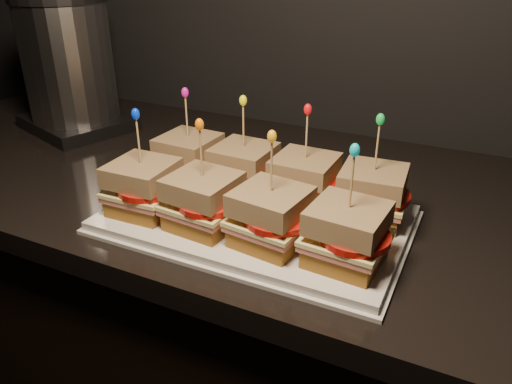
% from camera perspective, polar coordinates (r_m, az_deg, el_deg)
% --- Properties ---
extents(granite_slab, '(2.45, 0.66, 0.04)m').
position_cam_1_polar(granite_slab, '(0.84, 23.30, -4.57)').
color(granite_slab, black).
rests_on(granite_slab, cabinet).
extents(platter, '(0.44, 0.27, 0.02)m').
position_cam_1_polar(platter, '(0.76, -0.00, -3.11)').
color(platter, white).
rests_on(platter, granite_slab).
extents(platter_rim, '(0.45, 0.28, 0.01)m').
position_cam_1_polar(platter_rim, '(0.76, -0.00, -3.50)').
color(platter_rim, white).
rests_on(platter_rim, granite_slab).
extents(sandwich_0_bread_bot, '(0.09, 0.09, 0.02)m').
position_cam_1_polar(sandwich_0_bread_bot, '(0.87, -7.54, 2.21)').
color(sandwich_0_bread_bot, brown).
rests_on(sandwich_0_bread_bot, platter).
extents(sandwich_0_ham, '(0.10, 0.10, 0.01)m').
position_cam_1_polar(sandwich_0_ham, '(0.86, -7.60, 3.19)').
color(sandwich_0_ham, '#CC625A').
rests_on(sandwich_0_ham, sandwich_0_bread_bot).
extents(sandwich_0_cheese, '(0.10, 0.10, 0.01)m').
position_cam_1_polar(sandwich_0_cheese, '(0.86, -7.63, 3.62)').
color(sandwich_0_cheese, '#FBF296').
rests_on(sandwich_0_cheese, sandwich_0_ham).
extents(sandwich_0_tomato, '(0.09, 0.09, 0.01)m').
position_cam_1_polar(sandwich_0_tomato, '(0.85, -7.19, 3.81)').
color(sandwich_0_tomato, red).
rests_on(sandwich_0_tomato, sandwich_0_cheese).
extents(sandwich_0_bread_top, '(0.09, 0.09, 0.03)m').
position_cam_1_polar(sandwich_0_bread_top, '(0.85, -7.73, 5.32)').
color(sandwich_0_bread_top, '#5D3014').
rests_on(sandwich_0_bread_top, sandwich_0_tomato).
extents(sandwich_0_pick, '(0.00, 0.00, 0.09)m').
position_cam_1_polar(sandwich_0_pick, '(0.84, -7.92, 8.22)').
color(sandwich_0_pick, tan).
rests_on(sandwich_0_pick, sandwich_0_bread_top).
extents(sandwich_0_frill, '(0.01, 0.01, 0.02)m').
position_cam_1_polar(sandwich_0_frill, '(0.82, -8.12, 11.20)').
color(sandwich_0_frill, '#C81496').
rests_on(sandwich_0_frill, sandwich_0_pick).
extents(sandwich_1_bread_bot, '(0.09, 0.09, 0.02)m').
position_cam_1_polar(sandwich_1_bread_bot, '(0.82, -1.37, 0.92)').
color(sandwich_1_bread_bot, brown).
rests_on(sandwich_1_bread_bot, platter).
extents(sandwich_1_ham, '(0.10, 0.10, 0.01)m').
position_cam_1_polar(sandwich_1_ham, '(0.81, -1.39, 1.95)').
color(sandwich_1_ham, '#CC625A').
rests_on(sandwich_1_ham, sandwich_1_bread_bot).
extents(sandwich_1_cheese, '(0.10, 0.10, 0.01)m').
position_cam_1_polar(sandwich_1_cheese, '(0.81, -1.39, 2.40)').
color(sandwich_1_cheese, '#FBF296').
rests_on(sandwich_1_cheese, sandwich_1_ham).
extents(sandwich_1_tomato, '(0.09, 0.09, 0.01)m').
position_cam_1_polar(sandwich_1_tomato, '(0.80, -0.83, 2.59)').
color(sandwich_1_tomato, red).
rests_on(sandwich_1_tomato, sandwich_1_cheese).
extents(sandwich_1_bread_top, '(0.09, 0.09, 0.03)m').
position_cam_1_polar(sandwich_1_bread_top, '(0.80, -1.41, 4.19)').
color(sandwich_1_bread_top, '#5D3014').
rests_on(sandwich_1_bread_top, sandwich_1_tomato).
extents(sandwich_1_pick, '(0.00, 0.00, 0.09)m').
position_cam_1_polar(sandwich_1_pick, '(0.78, -1.45, 7.26)').
color(sandwich_1_pick, tan).
rests_on(sandwich_1_pick, sandwich_1_bread_top).
extents(sandwich_1_frill, '(0.01, 0.01, 0.02)m').
position_cam_1_polar(sandwich_1_frill, '(0.77, -1.49, 10.42)').
color(sandwich_1_frill, '#E8EC11').
rests_on(sandwich_1_frill, sandwich_1_pick).
extents(sandwich_2_bread_bot, '(0.09, 0.09, 0.02)m').
position_cam_1_polar(sandwich_2_bread_bot, '(0.78, 5.47, -0.52)').
color(sandwich_2_bread_bot, brown).
rests_on(sandwich_2_bread_bot, platter).
extents(sandwich_2_ham, '(0.10, 0.10, 0.01)m').
position_cam_1_polar(sandwich_2_ham, '(0.78, 5.52, 0.55)').
color(sandwich_2_ham, '#CC625A').
rests_on(sandwich_2_ham, sandwich_2_bread_bot).
extents(sandwich_2_cheese, '(0.10, 0.10, 0.01)m').
position_cam_1_polar(sandwich_2_cheese, '(0.77, 5.54, 1.02)').
color(sandwich_2_cheese, '#FBF296').
rests_on(sandwich_2_cheese, sandwich_2_ham).
extents(sandwich_2_tomato, '(0.09, 0.09, 0.01)m').
position_cam_1_polar(sandwich_2_tomato, '(0.76, 6.24, 1.18)').
color(sandwich_2_tomato, red).
rests_on(sandwich_2_tomato, sandwich_2_cheese).
extents(sandwich_2_bread_top, '(0.09, 0.09, 0.03)m').
position_cam_1_polar(sandwich_2_bread_top, '(0.76, 5.63, 2.87)').
color(sandwich_2_bread_top, '#5D3014').
rests_on(sandwich_2_bread_top, sandwich_2_tomato).
extents(sandwich_2_pick, '(0.00, 0.00, 0.09)m').
position_cam_1_polar(sandwich_2_pick, '(0.74, 5.78, 6.07)').
color(sandwich_2_pick, tan).
rests_on(sandwich_2_pick, sandwich_2_bread_top).
extents(sandwich_2_frill, '(0.01, 0.01, 0.02)m').
position_cam_1_polar(sandwich_2_frill, '(0.73, 5.94, 9.38)').
color(sandwich_2_frill, red).
rests_on(sandwich_2_frill, sandwich_2_pick).
extents(sandwich_3_bread_bot, '(0.09, 0.09, 0.02)m').
position_cam_1_polar(sandwich_3_bread_bot, '(0.76, 12.88, -2.07)').
color(sandwich_3_bread_bot, brown).
rests_on(sandwich_3_bread_bot, platter).
extents(sandwich_3_ham, '(0.10, 0.10, 0.01)m').
position_cam_1_polar(sandwich_3_ham, '(0.75, 13.00, -0.98)').
color(sandwich_3_ham, '#CC625A').
rests_on(sandwich_3_ham, sandwich_3_bread_bot).
extents(sandwich_3_cheese, '(0.11, 0.10, 0.01)m').
position_cam_1_polar(sandwich_3_cheese, '(0.75, 13.05, -0.51)').
color(sandwich_3_cheese, '#FBF296').
rests_on(sandwich_3_cheese, sandwich_3_ham).
extents(sandwich_3_tomato, '(0.09, 0.09, 0.01)m').
position_cam_1_polar(sandwich_3_tomato, '(0.74, 13.90, -0.36)').
color(sandwich_3_tomato, red).
rests_on(sandwich_3_tomato, sandwich_3_cheese).
extents(sandwich_3_bread_top, '(0.10, 0.10, 0.03)m').
position_cam_1_polar(sandwich_3_bread_top, '(0.74, 13.27, 1.39)').
color(sandwich_3_bread_top, '#5D3014').
rests_on(sandwich_3_bread_top, sandwich_3_tomato).
extents(sandwich_3_pick, '(0.00, 0.00, 0.09)m').
position_cam_1_polar(sandwich_3_pick, '(0.72, 13.64, 4.67)').
color(sandwich_3_pick, tan).
rests_on(sandwich_3_pick, sandwich_3_bread_top).
extents(sandwich_3_frill, '(0.01, 0.01, 0.02)m').
position_cam_1_polar(sandwich_3_frill, '(0.70, 14.02, 8.07)').
color(sandwich_3_frill, green).
rests_on(sandwich_3_frill, sandwich_3_pick).
extents(sandwich_4_bread_bot, '(0.09, 0.09, 0.02)m').
position_cam_1_polar(sandwich_4_bread_bot, '(0.78, -12.53, -1.24)').
color(sandwich_4_bread_bot, brown).
rests_on(sandwich_4_bread_bot, platter).
extents(sandwich_4_ham, '(0.10, 0.10, 0.01)m').
position_cam_1_polar(sandwich_4_ham, '(0.77, -12.64, -0.17)').
color(sandwich_4_ham, '#CC625A').
rests_on(sandwich_4_ham, sandwich_4_bread_bot).
extents(sandwich_4_cheese, '(0.10, 0.10, 0.01)m').
position_cam_1_polar(sandwich_4_cheese, '(0.77, -12.69, 0.30)').
color(sandwich_4_cheese, '#FBF296').
rests_on(sandwich_4_cheese, sandwich_4_ham).
extents(sandwich_4_tomato, '(0.09, 0.09, 0.01)m').
position_cam_1_polar(sandwich_4_tomato, '(0.75, -12.30, 0.45)').
color(sandwich_4_tomato, red).
rests_on(sandwich_4_tomato, sandwich_4_cheese).
extents(sandwich_4_bread_top, '(0.09, 0.09, 0.03)m').
position_cam_1_polar(sandwich_4_bread_top, '(0.76, -12.90, 2.15)').
color(sandwich_4_bread_top, '#5D3014').
rests_on(sandwich_4_bread_top, sandwich_4_tomato).
extents(sandwich_4_pick, '(0.00, 0.00, 0.09)m').
position_cam_1_polar(sandwich_4_pick, '(0.74, -13.25, 5.35)').
color(sandwich_4_pick, tan).
rests_on(sandwich_4_pick, sandwich_4_bread_top).
extents(sandwich_4_frill, '(0.01, 0.01, 0.02)m').
position_cam_1_polar(sandwich_4_frill, '(0.73, -13.61, 8.67)').
color(sandwich_4_frill, '#0430E3').
rests_on(sandwich_4_frill, sandwich_4_pick).
extents(sandwich_5_bread_bot, '(0.10, 0.10, 0.02)m').
position_cam_1_polar(sandwich_5_bread_bot, '(0.72, -5.92, -2.94)').
color(sandwich_5_bread_bot, brown).
rests_on(sandwich_5_bread_bot, platter).
extents(sandwich_5_ham, '(0.10, 0.10, 0.01)m').
position_cam_1_polar(sandwich_5_ham, '(0.72, -5.98, -1.81)').
color(sandwich_5_ham, '#CC625A').
rests_on(sandwich_5_ham, sandwich_5_bread_bot).
extents(sandwich_5_cheese, '(0.11, 0.10, 0.01)m').
position_cam_1_polar(sandwich_5_cheese, '(0.71, -6.01, -1.31)').
color(sandwich_5_cheese, '#FBF296').
rests_on(sandwich_5_cheese, sandwich_5_ham).
extents(sandwich_5_tomato, '(0.09, 0.09, 0.01)m').
position_cam_1_polar(sandwich_5_tomato, '(0.70, -5.45, -1.18)').
color(sandwich_5_tomato, red).
rests_on(sandwich_5_tomato, sandwich_5_cheese).
extents(sandwich_5_bread_top, '(0.10, 0.10, 0.03)m').
position_cam_1_polar(sandwich_5_bread_top, '(0.70, -6.11, 0.66)').
color(sandwich_5_bread_top, '#5D3014').
rests_on(sandwich_5_bread_top, sandwich_5_tomato).
extents(sandwich_5_pick, '(0.00, 0.00, 0.09)m').
position_cam_1_polar(sandwich_5_pick, '(0.68, -6.29, 4.10)').
color(sandwich_5_pick, tan).
rests_on(sandwich_5_pick, sandwich_5_bread_top).
extents(sandwich_5_frill, '(0.01, 0.01, 0.02)m').
position_cam_1_polar(sandwich_5_frill, '(0.67, -6.48, 7.68)').
color(sandwich_5_frill, orange).
rests_on(sandwich_5_frill, sandwich_5_pick).
extents(sandwich_6_bread_bot, '(0.10, 0.10, 0.02)m').
position_cam_1_polar(sandwich_6_bread_bot, '(0.68, 1.66, -4.85)').
color(sandwich_6_bread_bot, brown).
rests_on(sandwich_6_bread_bot, platter).
extents(sandwich_6_ham, '(0.11, 0.11, 0.01)m').
position_cam_1_polar(sandwich_6_ham, '(0.67, 1.68, -3.66)').
color(sandwich_6_ham, '#CC625A').
rests_on(sandwich_6_ham, sandwich_6_bread_bot).
extents(sandwich_6_cheese, '(0.11, 0.11, 0.01)m').
position_cam_1_polar(sandwich_6_cheese, '(0.67, 1.69, -3.14)').
color(sandwich_6_cheese, '#FBF296').
rests_on(sandwich_6_cheese, sandwich_6_ham).
extents(sandwich_6_tomato, '(0.09, 0.09, 0.01)m').
position_cam_1_polar(sandwich_6_tomato, '(0.66, 2.44, -3.03)').
color(sandwich_6_tomato, red).
rests_on(sandwich_6_tomato, sandwich_6_cheese).
extents(sandwich_6_bread_top, '(0.10, 0.10, 0.03)m').
position_cam_1_polar(sandwich_6_bread_top, '(0.66, 1.72, -1.06)').
color(sandwich_6_bread_top, '#5D3014').
rests_on(sandwich_6_bread_top, sandwich_6_tomato).
extents(sandwich_6_pick, '(0.00, 0.00, 0.09)m').
position_cam_1_polar(sandwich_6_pick, '(0.64, 1.77, 2.56)').
color(sandwich_6_pick, tan).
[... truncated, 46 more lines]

